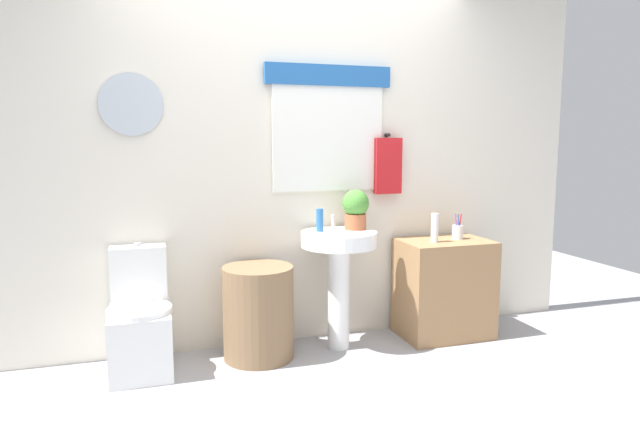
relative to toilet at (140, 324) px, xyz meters
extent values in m
plane|color=#A3A3A8|center=(1.06, -0.89, -0.29)|extent=(8.00, 8.00, 0.00)
cube|color=silver|center=(1.06, 0.26, 1.01)|extent=(4.40, 0.10, 2.60)
cube|color=white|center=(1.29, 0.20, 1.14)|extent=(0.80, 0.03, 0.73)
cube|color=#235BA3|center=(1.29, 0.18, 1.56)|extent=(0.90, 0.04, 0.14)
cylinder|color=silver|center=(0.00, 0.19, 1.34)|extent=(0.39, 0.03, 0.39)
cylinder|color=black|center=(1.73, 0.18, 1.16)|extent=(0.02, 0.06, 0.02)
cube|color=red|center=(1.73, 0.16, 0.94)|extent=(0.20, 0.05, 0.40)
cube|color=white|center=(0.00, -0.04, -0.10)|extent=(0.36, 0.50, 0.39)
cylinder|color=white|center=(0.00, -0.10, 0.12)|extent=(0.38, 0.38, 0.03)
cube|color=white|center=(0.00, 0.13, 0.28)|extent=(0.34, 0.18, 0.36)
cylinder|color=silver|center=(0.00, 0.13, 0.47)|extent=(0.04, 0.04, 0.02)
cylinder|color=#846647|center=(0.73, -0.04, 0.01)|extent=(0.46, 0.46, 0.61)
cylinder|color=white|center=(1.29, -0.04, 0.06)|extent=(0.15, 0.15, 0.71)
cylinder|color=white|center=(1.29, -0.04, 0.47)|extent=(0.51, 0.51, 0.10)
cylinder|color=silver|center=(1.29, 0.08, 0.57)|extent=(0.03, 0.03, 0.10)
cube|color=#9E754C|center=(2.10, -0.04, 0.06)|extent=(0.64, 0.44, 0.71)
cylinder|color=#2D6BB7|center=(1.17, 0.01, 0.59)|extent=(0.05, 0.05, 0.15)
cylinder|color=#AD5B38|center=(1.43, 0.02, 0.57)|extent=(0.15, 0.15, 0.11)
sphere|color=#4C8E38|center=(1.43, 0.02, 0.70)|extent=(0.19, 0.19, 0.19)
cylinder|color=white|center=(1.99, -0.08, 0.51)|extent=(0.05, 0.05, 0.20)
cylinder|color=silver|center=(2.21, -0.02, 0.46)|extent=(0.08, 0.08, 0.10)
cylinder|color=red|center=(2.23, -0.01, 0.51)|extent=(0.02, 0.03, 0.18)
cylinder|color=yellow|center=(2.21, 0.00, 0.51)|extent=(0.04, 0.01, 0.18)
cylinder|color=purple|center=(2.19, -0.02, 0.51)|extent=(0.02, 0.03, 0.18)
cylinder|color=blue|center=(2.20, -0.03, 0.51)|extent=(0.03, 0.01, 0.18)
camera|label=1|loc=(0.08, -3.41, 1.12)|focal=30.43mm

